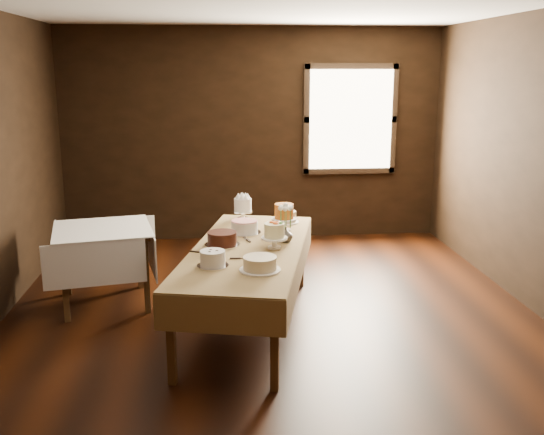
{
  "coord_description": "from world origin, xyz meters",
  "views": [
    {
      "loc": [
        -0.5,
        -5.27,
        2.28
      ],
      "look_at": [
        0.0,
        0.2,
        0.95
      ],
      "focal_mm": 41.17,
      "sensor_mm": 36.0,
      "label": 1
    }
  ],
  "objects_px": {
    "cake_server_e": "(207,253)",
    "cake_flowers": "(274,237)",
    "cake_meringue": "(243,209)",
    "cake_server_b": "(271,262)",
    "side_table": "(103,237)",
    "cake_speckled": "(287,217)",
    "cake_lattice": "(245,228)",
    "flower_vase": "(286,235)",
    "cake_server_a": "(250,259)",
    "display_table": "(248,253)",
    "cake_swirl": "(213,259)",
    "cake_server_c": "(244,238)",
    "cake_server_d": "(282,239)",
    "cake_cream": "(260,264)",
    "cake_chocolate": "(222,239)",
    "cake_caramel": "(284,219)"
  },
  "relations": [
    {
      "from": "cake_server_e",
      "to": "cake_flowers",
      "type": "bearing_deg",
      "value": 36.57
    },
    {
      "from": "cake_meringue",
      "to": "cake_server_b",
      "type": "distance_m",
      "value": 1.49
    },
    {
      "from": "side_table",
      "to": "cake_speckled",
      "type": "distance_m",
      "value": 1.82
    },
    {
      "from": "cake_lattice",
      "to": "flower_vase",
      "type": "bearing_deg",
      "value": -43.2
    },
    {
      "from": "cake_flowers",
      "to": "cake_server_a",
      "type": "bearing_deg",
      "value": -129.03
    },
    {
      "from": "display_table",
      "to": "cake_server_a",
      "type": "bearing_deg",
      "value": -90.05
    },
    {
      "from": "cake_lattice",
      "to": "cake_swirl",
      "type": "distance_m",
      "value": 1.04
    },
    {
      "from": "display_table",
      "to": "cake_server_a",
      "type": "xyz_separation_m",
      "value": [
        -0.0,
        -0.34,
        0.06
      ]
    },
    {
      "from": "cake_server_b",
      "to": "cake_server_c",
      "type": "relative_size",
      "value": 1.0
    },
    {
      "from": "side_table",
      "to": "cake_server_e",
      "type": "bearing_deg",
      "value": -39.86
    },
    {
      "from": "display_table",
      "to": "cake_server_a",
      "type": "distance_m",
      "value": 0.34
    },
    {
      "from": "cake_server_d",
      "to": "cake_meringue",
      "type": "bearing_deg",
      "value": 94.14
    },
    {
      "from": "cake_cream",
      "to": "cake_server_a",
      "type": "bearing_deg",
      "value": 101.23
    },
    {
      "from": "cake_cream",
      "to": "cake_server_e",
      "type": "relative_size",
      "value": 1.45
    },
    {
      "from": "cake_server_d",
      "to": "cake_server_e",
      "type": "height_order",
      "value": "same"
    },
    {
      "from": "side_table",
      "to": "cake_meringue",
      "type": "xyz_separation_m",
      "value": [
        1.37,
        0.35,
        0.17
      ]
    },
    {
      "from": "cake_speckled",
      "to": "cake_server_a",
      "type": "distance_m",
      "value": 1.28
    },
    {
      "from": "display_table",
      "to": "cake_speckled",
      "type": "relative_size",
      "value": 10.2
    },
    {
      "from": "cake_cream",
      "to": "cake_server_d",
      "type": "xyz_separation_m",
      "value": [
        0.27,
        0.86,
        -0.05
      ]
    },
    {
      "from": "cake_speckled",
      "to": "flower_vase",
      "type": "bearing_deg",
      "value": -97.23
    },
    {
      "from": "cake_lattice",
      "to": "cake_server_d",
      "type": "distance_m",
      "value": 0.43
    },
    {
      "from": "cake_meringue",
      "to": "cake_cream",
      "type": "bearing_deg",
      "value": -88.14
    },
    {
      "from": "cake_lattice",
      "to": "cake_flowers",
      "type": "xyz_separation_m",
      "value": [
        0.23,
        -0.53,
        0.05
      ]
    },
    {
      "from": "cake_server_d",
      "to": "cake_server_e",
      "type": "relative_size",
      "value": 1.0
    },
    {
      "from": "cake_server_e",
      "to": "cake_server_a",
      "type": "bearing_deg",
      "value": -0.83
    },
    {
      "from": "cake_cream",
      "to": "cake_server_b",
      "type": "relative_size",
      "value": 1.45
    },
    {
      "from": "cake_server_a",
      "to": "flower_vase",
      "type": "bearing_deg",
      "value": 57.64
    },
    {
      "from": "cake_server_b",
      "to": "cake_lattice",
      "type": "bearing_deg",
      "value": 171.92
    },
    {
      "from": "cake_swirl",
      "to": "cake_cream",
      "type": "height_order",
      "value": "cake_swirl"
    },
    {
      "from": "cake_meringue",
      "to": "cake_server_e",
      "type": "height_order",
      "value": "cake_meringue"
    },
    {
      "from": "cake_swirl",
      "to": "cake_flowers",
      "type": "bearing_deg",
      "value": 40.74
    },
    {
      "from": "cake_chocolate",
      "to": "cake_server_e",
      "type": "distance_m",
      "value": 0.28
    },
    {
      "from": "side_table",
      "to": "cake_lattice",
      "type": "height_order",
      "value": "cake_lattice"
    },
    {
      "from": "cake_server_a",
      "to": "cake_server_c",
      "type": "xyz_separation_m",
      "value": [
        -0.01,
        0.65,
        0.0
      ]
    },
    {
      "from": "cake_server_d",
      "to": "cake_server_e",
      "type": "bearing_deg",
      "value": -168.2
    },
    {
      "from": "cake_cream",
      "to": "flower_vase",
      "type": "relative_size",
      "value": 2.57
    },
    {
      "from": "display_table",
      "to": "cake_lattice",
      "type": "height_order",
      "value": "cake_lattice"
    },
    {
      "from": "cake_swirl",
      "to": "cake_server_d",
      "type": "bearing_deg",
      "value": 49.11
    },
    {
      "from": "cake_chocolate",
      "to": "cake_server_a",
      "type": "height_order",
      "value": "cake_chocolate"
    },
    {
      "from": "cake_swirl",
      "to": "cake_server_b",
      "type": "distance_m",
      "value": 0.48
    },
    {
      "from": "cake_cream",
      "to": "cake_server_e",
      "type": "height_order",
      "value": "cake_cream"
    },
    {
      "from": "cake_server_e",
      "to": "flower_vase",
      "type": "height_order",
      "value": "flower_vase"
    },
    {
      "from": "cake_meringue",
      "to": "cake_cream",
      "type": "xyz_separation_m",
      "value": [
        0.05,
        -1.69,
        -0.05
      ]
    },
    {
      "from": "cake_swirl",
      "to": "cake_server_e",
      "type": "distance_m",
      "value": 0.36
    },
    {
      "from": "display_table",
      "to": "cake_swirl",
      "type": "distance_m",
      "value": 0.61
    },
    {
      "from": "cake_server_b",
      "to": "cake_server_e",
      "type": "xyz_separation_m",
      "value": [
        -0.51,
        0.28,
        0.0
      ]
    },
    {
      "from": "cake_meringue",
      "to": "cake_chocolate",
      "type": "distance_m",
      "value": 0.99
    },
    {
      "from": "cake_chocolate",
      "to": "cake_server_b",
      "type": "bearing_deg",
      "value": -53.48
    },
    {
      "from": "cake_server_d",
      "to": "cake_server_e",
      "type": "distance_m",
      "value": 0.77
    },
    {
      "from": "cake_lattice",
      "to": "cake_caramel",
      "type": "distance_m",
      "value": 0.39
    }
  ]
}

